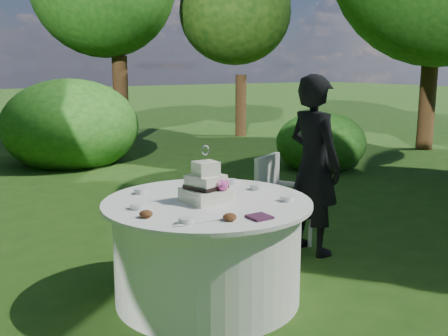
% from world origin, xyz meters
% --- Properties ---
extents(ground, '(80.00, 80.00, 0.00)m').
position_xyz_m(ground, '(0.00, 0.00, 0.00)').
color(ground, '#1C3E11').
rests_on(ground, ground).
extents(napkins, '(0.14, 0.14, 0.02)m').
position_xyz_m(napkins, '(0.04, -0.58, 0.78)').
color(napkins, '#451D39').
rests_on(napkins, table).
extents(feather_plume, '(0.48, 0.07, 0.01)m').
position_xyz_m(feather_plume, '(-0.29, -0.44, 0.78)').
color(feather_plume, white).
rests_on(feather_plume, table).
extents(guest, '(0.41, 0.62, 1.68)m').
position_xyz_m(guest, '(1.38, 0.33, 0.84)').
color(guest, black).
rests_on(guest, ground).
extents(table, '(1.56, 1.56, 0.77)m').
position_xyz_m(table, '(0.00, 0.00, 0.39)').
color(table, white).
rests_on(table, ground).
extents(cake, '(0.32, 0.32, 0.42)m').
position_xyz_m(cake, '(-0.02, -0.02, 0.88)').
color(cake, silver).
rests_on(cake, table).
extents(chair, '(0.60, 0.60, 0.91)m').
position_xyz_m(chair, '(1.16, 0.59, 0.52)').
color(chair, white).
rests_on(chair, ground).
extents(votives, '(1.15, 0.99, 0.04)m').
position_xyz_m(votives, '(0.03, 0.04, 0.79)').
color(votives, silver).
rests_on(votives, table).
extents(petal_cups, '(0.51, 0.46, 0.05)m').
position_xyz_m(petal_cups, '(-0.36, -0.34, 0.79)').
color(petal_cups, '#562D16').
rests_on(petal_cups, table).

